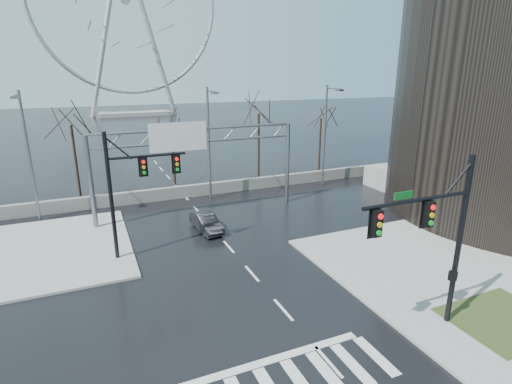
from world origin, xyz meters
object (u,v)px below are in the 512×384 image
signal_mast_near (439,231)px  car (206,222)px  sign_gantry (193,152)px  signal_mast_far (130,183)px  ferris_wheel (126,7)px

signal_mast_near → car: bearing=110.3°
sign_gantry → signal_mast_near: bearing=-73.8°
signal_mast_near → signal_mast_far: (-11.01, 13.00, -0.04)m
signal_mast_near → sign_gantry: bearing=106.2°
ferris_wheel → car: ferris_wheel is taller
sign_gantry → ferris_wheel: (5.38, 80.04, 20.95)m
signal_mast_far → sign_gantry: 8.14m
car → signal_mast_near: bearing=-74.9°
ferris_wheel → car: 87.61m
sign_gantry → ferris_wheel: ferris_wheel is taller
car → sign_gantry: bearing=82.2°
ferris_wheel → car: bearing=-93.8°
ferris_wheel → car: size_ratio=13.17×
signal_mast_near → signal_mast_far: bearing=130.3°
car → signal_mast_far: bearing=-160.9°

